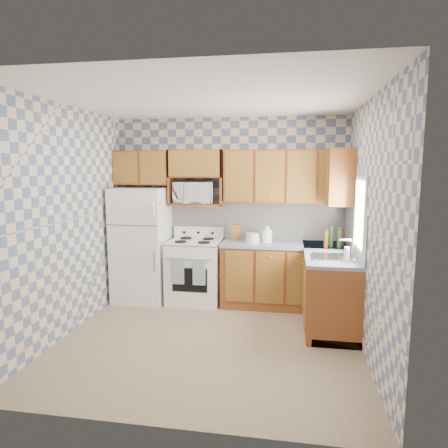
{
  "coord_description": "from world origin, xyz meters",
  "views": [
    {
      "loc": [
        0.89,
        -4.29,
        1.98
      ],
      "look_at": [
        0.05,
        0.75,
        1.25
      ],
      "focal_mm": 32.0,
      "sensor_mm": 36.0,
      "label": 1
    }
  ],
  "objects_px": {
    "electric_kettle": "(267,236)",
    "stove_body": "(195,272)",
    "refrigerator": "(142,245)",
    "microwave": "(194,192)"
  },
  "relations": [
    {
      "from": "refrigerator",
      "to": "electric_kettle",
      "type": "xyz_separation_m",
      "value": [
        1.85,
        0.09,
        0.17
      ]
    },
    {
      "from": "refrigerator",
      "to": "stove_body",
      "type": "distance_m",
      "value": 0.89
    },
    {
      "from": "stove_body",
      "to": "electric_kettle",
      "type": "relative_size",
      "value": 5.05
    },
    {
      "from": "microwave",
      "to": "electric_kettle",
      "type": "bearing_deg",
      "value": -13.53
    },
    {
      "from": "microwave",
      "to": "stove_body",
      "type": "bearing_deg",
      "value": -82.09
    },
    {
      "from": "refrigerator",
      "to": "microwave",
      "type": "bearing_deg",
      "value": 15.01
    },
    {
      "from": "refrigerator",
      "to": "electric_kettle",
      "type": "distance_m",
      "value": 1.86
    },
    {
      "from": "electric_kettle",
      "to": "stove_body",
      "type": "bearing_deg",
      "value": -176.62
    },
    {
      "from": "stove_body",
      "to": "microwave",
      "type": "distance_m",
      "value": 1.17
    },
    {
      "from": "refrigerator",
      "to": "stove_body",
      "type": "height_order",
      "value": "refrigerator"
    }
  ]
}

